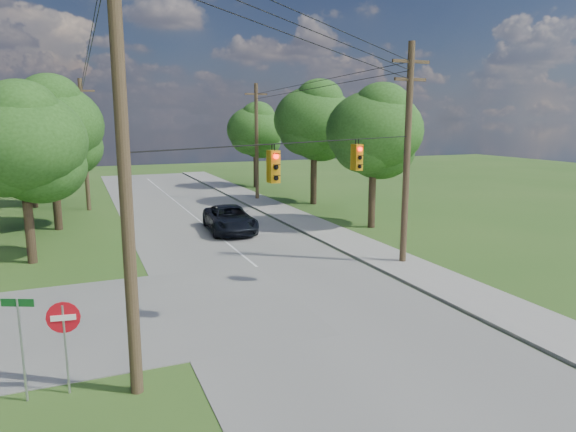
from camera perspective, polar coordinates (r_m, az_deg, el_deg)
name	(u,v)px	position (r m, az deg, el deg)	size (l,w,h in m)	color
ground	(305,366)	(15.36, 1.85, -16.37)	(140.00, 140.00, 0.00)	#325A1E
main_road	(299,301)	(20.29, 1.20, -9.40)	(10.00, 100.00, 0.03)	gray
sidewalk_east	(438,280)	(23.63, 16.38, -6.79)	(2.60, 100.00, 0.12)	#999790
pole_sw	(123,152)	(12.92, -17.84, 6.83)	(2.00, 0.32, 12.00)	brown
pole_ne	(407,152)	(25.15, 13.10, 6.96)	(2.00, 0.32, 10.50)	brown
pole_north_e	(257,141)	(44.92, -3.51, 8.31)	(2.00, 0.32, 10.00)	brown
pole_north_w	(84,144)	(42.50, -21.69, 7.45)	(2.00, 0.32, 10.00)	brown
power_lines	(234,72)	(25.13, -6.01, 15.59)	(13.93, 29.62, 4.93)	black
traffic_signals	(320,161)	(18.83, 3.53, 6.14)	(4.91, 3.27, 1.05)	#CC880C
tree_w_near	(21,142)	(27.58, -27.51, 7.30)	(6.00, 6.00, 8.40)	#473623
tree_w_mid	(50,126)	(35.48, -24.91, 9.07)	(6.40, 6.40, 9.22)	#473623
tree_w_far	(28,129)	(45.59, -26.93, 8.63)	(6.00, 6.00, 8.73)	#473623
tree_e_near	(374,131)	(33.49, 9.54, 9.30)	(6.20, 6.20, 8.81)	#473623
tree_e_mid	(314,120)	(42.52, 2.92, 10.58)	(6.60, 6.60, 9.64)	#473623
tree_e_far	(255,130)	(53.30, -3.67, 9.53)	(5.80, 5.80, 8.32)	#473623
car_main_north	(230,219)	(32.38, -6.49, -0.32)	(2.68, 5.81, 1.62)	black
do_not_enter_sign	(64,328)	(14.43, -23.62, -11.29)	(0.82, 0.18, 2.49)	#989B9E
street_name_sign	(21,337)	(14.53, -27.55, -11.81)	(0.75, 0.36, 2.71)	#989B9E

